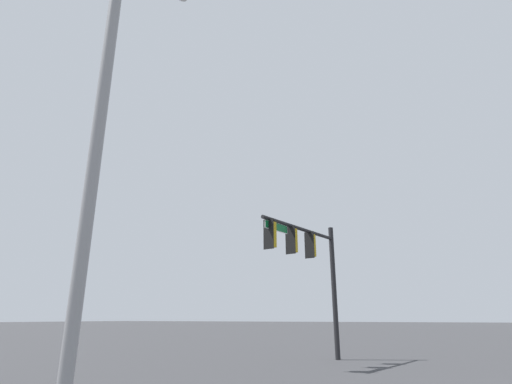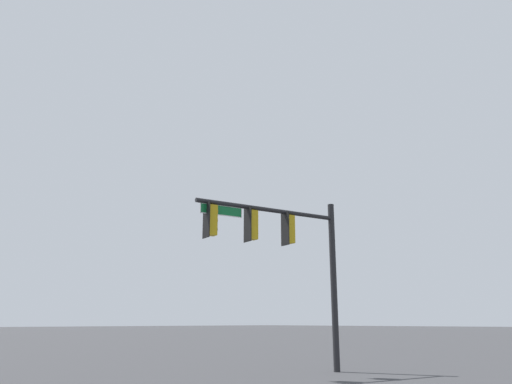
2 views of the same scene
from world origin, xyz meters
The scene contains 2 objects.
signal_pole_near centered at (-6.50, -8.90, 4.71)m, with size 6.22×1.63×6.67m.
street_lamp centered at (8.45, -7.21, 4.90)m, with size 1.96×0.29×8.63m.
Camera 1 is at (12.30, -3.02, 1.99)m, focal length 28.00 mm.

